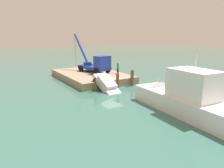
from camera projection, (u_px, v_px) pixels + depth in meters
The scene contains 9 objects.
ground at pixel (112, 87), 28.36m from camera, with size 200.00×200.00×0.00m, color #386B60.
dock at pixel (91, 76), 33.59m from camera, with size 13.45×8.62×0.98m, color gray.
crane_truck at pixel (97, 64), 33.46m from camera, with size 8.40×3.68×6.08m.
dock_worker at pixel (118, 68), 32.82m from camera, with size 0.34×0.34×1.77m.
salvaged_car at pixel (107, 85), 26.37m from camera, with size 4.33×2.16×2.83m.
moored_yacht at pixel (174, 99), 20.05m from camera, with size 13.64×4.19×6.38m.
piling_near at pixel (95, 85), 25.91m from camera, with size 0.29×0.29×1.74m, color brown.
piling_mid at pixel (117, 81), 27.61m from camera, with size 0.41×0.41×1.96m, color brown.
piling_far at pixel (132, 78), 28.90m from camera, with size 0.44×0.44×2.16m, color brown.
Camera 1 is at (23.61, -14.20, 6.70)m, focal length 34.11 mm.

